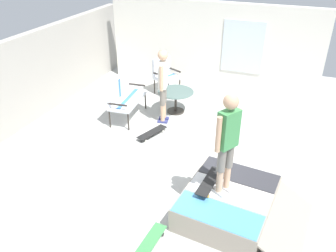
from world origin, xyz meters
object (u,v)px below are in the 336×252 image
object	(u,v)px
patio_table	(176,97)
patio_chair_near_house	(164,72)
patio_bench	(123,94)
skateboard_by_bench	(152,133)
skateboard_spare	(149,243)
skateboard_on_ramp	(210,182)
person_skater	(227,138)
person_watching	(163,81)
skate_ramp	(230,203)

from	to	relation	value
patio_table	patio_chair_near_house	bearing A→B (deg)	35.16
patio_bench	patio_chair_near_house	distance (m)	1.81
skateboard_by_bench	patio_chair_near_house	bearing A→B (deg)	15.48
skateboard_by_bench	skateboard_spare	distance (m)	3.19
skateboard_by_bench	skateboard_on_ramp	distance (m)	2.57
skateboard_on_ramp	person_skater	bearing A→B (deg)	-102.85
person_watching	skateboard_spare	distance (m)	4.02
person_skater	skateboard_on_ramp	bearing A→B (deg)	77.15
patio_chair_near_house	skateboard_spare	bearing A→B (deg)	-160.24
patio_bench	patio_chair_near_house	size ratio (longest dim) A/B	1.27
person_skater	person_watching	bearing A→B (deg)	38.84
patio_table	skateboard_spare	distance (m)	4.43
patio_table	skateboard_by_bench	size ratio (longest dim) A/B	1.10
patio_bench	person_skater	xyz separation A→B (m)	(-2.41, -3.05, 0.82)
patio_table	skateboard_by_bench	bearing A→B (deg)	176.77
patio_chair_near_house	skateboard_spare	world-z (taller)	patio_chair_near_house
person_watching	person_skater	size ratio (longest dim) A/B	1.05
skate_ramp	patio_chair_near_house	distance (m)	5.05
patio_bench	patio_table	distance (m)	1.33
patio_bench	person_skater	distance (m)	3.97
skate_ramp	person_skater	bearing A→B (deg)	97.74
skate_ramp	patio_bench	bearing A→B (deg)	53.15
patio_table	person_skater	size ratio (longest dim) A/B	0.53
patio_bench	person_watching	distance (m)	1.08
person_watching	person_skater	distance (m)	3.33
patio_bench	skateboard_spare	distance (m)	4.22
person_skater	patio_table	bearing A→B (deg)	31.99
patio_table	skateboard_spare	size ratio (longest dim) A/B	1.11
skate_ramp	skateboard_on_ramp	xyz separation A→B (m)	(0.03, 0.36, 0.30)
person_skater	skate_ramp	bearing A→B (deg)	-82.26
skate_ramp	skateboard_by_bench	size ratio (longest dim) A/B	2.53
skateboard_spare	skate_ramp	bearing A→B (deg)	-39.31
patio_chair_near_house	skateboard_by_bench	world-z (taller)	patio_chair_near_house
skateboard_on_ramp	patio_table	bearing A→B (deg)	29.29
patio_table	skateboard_on_ramp	distance (m)	3.55
patio_chair_near_house	person_skater	xyz separation A→B (m)	(-4.18, -2.69, 0.82)
skateboard_on_ramp	skateboard_by_bench	bearing A→B (deg)	45.73
skateboard_by_bench	skateboard_spare	size ratio (longest dim) A/B	1.01
patio_bench	person_skater	bearing A→B (deg)	-128.27
patio_bench	skateboard_spare	world-z (taller)	patio_bench
skateboard_by_bench	skateboard_spare	world-z (taller)	same
person_skater	skateboard_on_ramp	xyz separation A→B (m)	(0.05, 0.23, -0.91)
patio_bench	skateboard_by_bench	size ratio (longest dim) A/B	1.58
skateboard_on_ramp	patio_chair_near_house	bearing A→B (deg)	30.84
person_watching	skateboard_on_ramp	xyz separation A→B (m)	(-2.52, -1.84, -0.53)
patio_chair_near_house	person_skater	world-z (taller)	person_skater
skate_ramp	patio_table	distance (m)	3.77
skateboard_by_bench	skateboard_on_ramp	size ratio (longest dim) A/B	1.01
person_watching	skateboard_by_bench	xyz separation A→B (m)	(-0.76, -0.03, -0.97)
skateboard_spare	patio_chair_near_house	bearing A→B (deg)	19.76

